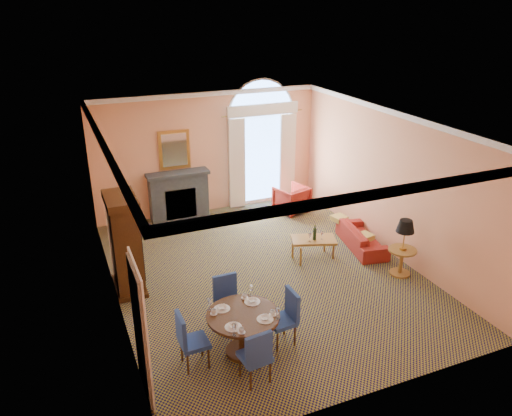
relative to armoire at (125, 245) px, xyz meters
name	(u,v)px	position (x,y,z in m)	size (l,w,h in m)	color
ground	(265,273)	(2.72, -0.52, -0.95)	(7.50, 7.50, 0.00)	#16123A
room_envelope	(252,150)	(2.69, 0.14, 1.56)	(6.04, 7.52, 3.45)	#FCA878
armoire	(125,245)	(0.00, 0.00, 0.00)	(0.57, 1.00, 1.97)	#351D0C
dining_table	(243,324)	(1.38, -2.70, -0.40)	(1.17, 1.17, 0.94)	#351D0C
dining_chair_north	(227,298)	(1.39, -1.90, -0.40)	(0.48, 0.48, 0.96)	navy
dining_chair_south	(257,354)	(1.30, -3.45, -0.40)	(0.48, 0.49, 0.96)	navy
dining_chair_east	(287,314)	(2.14, -2.71, -0.40)	(0.47, 0.47, 0.96)	navy
dining_chair_west	(188,337)	(0.48, -2.69, -0.40)	(0.45, 0.44, 0.96)	navy
sofa	(362,237)	(5.27, -0.26, -0.71)	(1.67, 0.65, 0.49)	#A0261D
armchair	(291,199)	(4.70, 2.25, -0.59)	(0.77, 0.79, 0.72)	#A0261D
coffee_table	(314,240)	(3.96, -0.32, -0.50)	(1.08, 0.82, 0.83)	olive
side_table	(404,240)	(5.32, -1.62, -0.17)	(0.58, 0.58, 1.21)	olive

